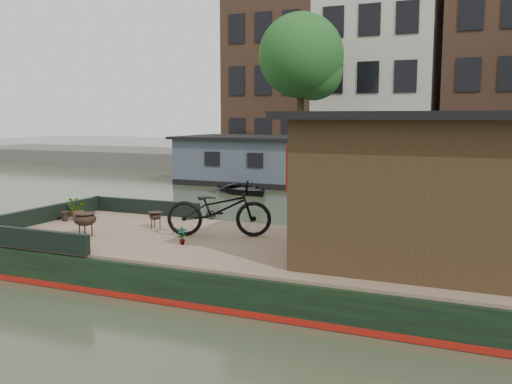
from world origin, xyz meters
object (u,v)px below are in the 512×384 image
at_px(cabin, 420,186).
at_px(bicycle, 219,209).
at_px(brazier_rear, 155,220).
at_px(potted_plant_a, 182,236).
at_px(dinghy, 244,185).
at_px(brazier_front, 85,225).

relative_size(cabin, bicycle, 1.95).
bearing_deg(brazier_rear, potted_plant_a, -40.01).
distance_m(cabin, brazier_rear, 5.57).
height_order(bicycle, dinghy, bicycle).
height_order(brazier_front, brazier_rear, brazier_front).
bearing_deg(brazier_front, cabin, 6.48).
distance_m(brazier_front, dinghy, 11.54).
xyz_separation_m(cabin, dinghy, (-8.10, 10.67, -1.57)).
height_order(bicycle, brazier_rear, bicycle).
height_order(cabin, dinghy, cabin).
relative_size(cabin, brazier_rear, 11.36).
bearing_deg(bicycle, brazier_front, 92.84).
relative_size(potted_plant_a, dinghy, 0.11).
xyz_separation_m(cabin, bicycle, (-3.86, 0.37, -0.69)).
height_order(cabin, brazier_front, cabin).
xyz_separation_m(potted_plant_a, brazier_rear, (-1.31, 1.10, 0.01)).
bearing_deg(potted_plant_a, cabin, 8.04).
bearing_deg(potted_plant_a, brazier_rear, 139.99).
bearing_deg(bicycle, cabin, -116.70).
xyz_separation_m(bicycle, brazier_rear, (-1.59, 0.15, -0.36)).
bearing_deg(potted_plant_a, bicycle, 73.50).
xyz_separation_m(cabin, potted_plant_a, (-4.14, -0.59, -1.06)).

